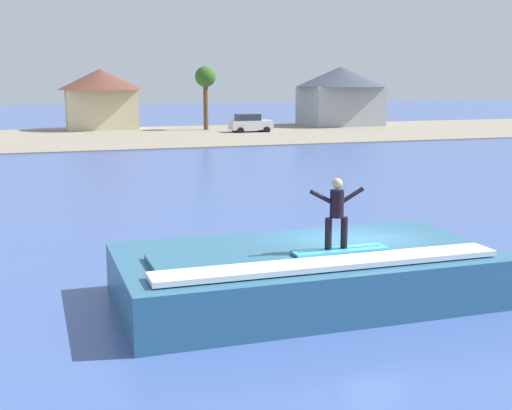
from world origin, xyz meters
name	(u,v)px	position (x,y,z in m)	size (l,w,h in m)	color
ground_plane	(348,286)	(0.00, 0.00, 0.00)	(260.00, 260.00, 0.00)	#3E579A
wave_crest	(305,274)	(-1.48, -0.65, 0.63)	(8.87, 4.65, 1.34)	#2B5F7F
surfboard	(340,250)	(-0.96, -1.43, 1.37)	(2.28, 0.52, 0.06)	#33A5CC
surfer	(337,210)	(-1.03, -1.38, 2.31)	(1.34, 0.32, 1.64)	black
shoreline_bank	(118,137)	(0.00, 47.01, 0.05)	(120.00, 23.40, 0.10)	gray
car_far_shore	(250,123)	(12.92, 48.35, 0.95)	(4.09, 2.12, 1.86)	silver
house_gabled_white	(340,92)	(25.52, 54.60, 3.77)	(10.05, 10.05, 6.55)	#9EA3AD
house_small_cottage	(101,94)	(-0.42, 56.98, 3.70)	(8.66, 8.66, 6.24)	beige
tree_tall_bare	(205,80)	(9.55, 52.54, 5.11)	(2.09, 2.09, 6.49)	brown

